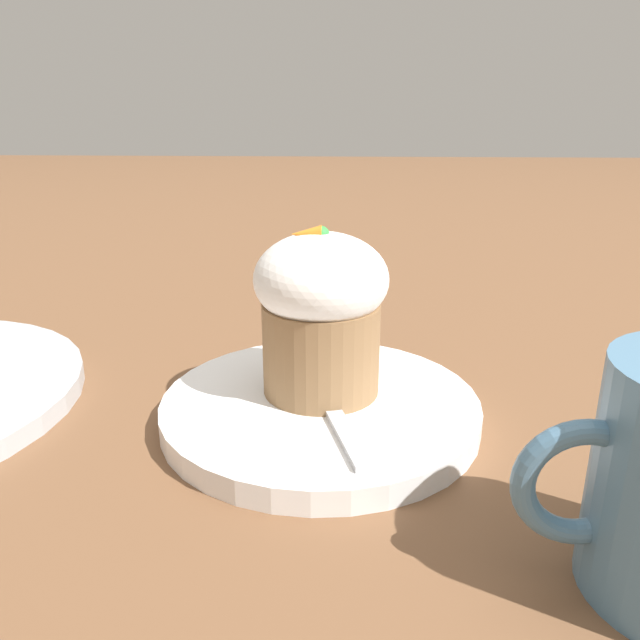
% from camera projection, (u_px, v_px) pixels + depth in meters
% --- Properties ---
extents(ground_plane, '(4.00, 4.00, 0.00)m').
position_uv_depth(ground_plane, '(320.00, 419.00, 0.40)').
color(ground_plane, brown).
extents(dessert_plate, '(0.20, 0.20, 0.02)m').
position_uv_depth(dessert_plate, '(320.00, 409.00, 0.40)').
color(dessert_plate, white).
rests_on(dessert_plate, ground_plane).
extents(carrot_cake, '(0.08, 0.08, 0.11)m').
position_uv_depth(carrot_cake, '(320.00, 310.00, 0.39)').
color(carrot_cake, olive).
rests_on(carrot_cake, dessert_plate).
extents(spoon, '(0.05, 0.12, 0.01)m').
position_uv_depth(spoon, '(327.00, 398.00, 0.39)').
color(spoon, '#B7B7BC').
rests_on(spoon, dessert_plate).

